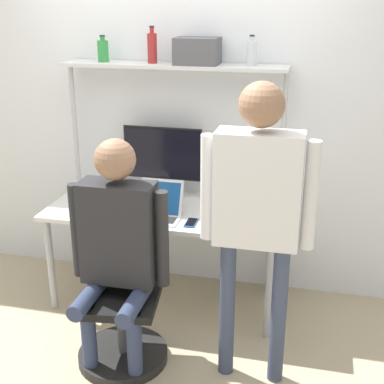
% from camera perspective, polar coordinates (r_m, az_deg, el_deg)
% --- Properties ---
extents(ground_plane, '(12.00, 12.00, 0.00)m').
position_cam_1_polar(ground_plane, '(3.83, -4.23, -14.19)').
color(ground_plane, tan).
extents(wall_back, '(8.00, 0.06, 2.70)m').
position_cam_1_polar(wall_back, '(4.02, -1.26, 8.53)').
color(wall_back, silver).
rests_on(wall_back, ground_plane).
extents(desk, '(1.68, 0.75, 0.74)m').
position_cam_1_polar(desk, '(3.85, -2.71, -2.72)').
color(desk, silver).
rests_on(desk, ground_plane).
extents(shelf_unit, '(1.59, 0.27, 1.72)m').
position_cam_1_polar(shelf_unit, '(3.84, -1.94, 9.63)').
color(shelf_unit, silver).
rests_on(shelf_unit, ground_plane).
extents(monitor, '(0.59, 0.19, 0.53)m').
position_cam_1_polar(monitor, '(3.96, -3.16, 3.74)').
color(monitor, black).
rests_on(monitor, desk).
extents(laptop, '(0.30, 0.26, 0.25)m').
position_cam_1_polar(laptop, '(3.65, -3.45, -1.64)').
color(laptop, silver).
rests_on(laptop, desk).
extents(cell_phone, '(0.07, 0.15, 0.01)m').
position_cam_1_polar(cell_phone, '(3.56, -0.09, -3.30)').
color(cell_phone, '#264C8C').
rests_on(cell_phone, desk).
extents(office_chair, '(0.56, 0.56, 0.91)m').
position_cam_1_polar(office_chair, '(3.44, -7.38, -13.11)').
color(office_chair, black).
rests_on(office_chair, ground_plane).
extents(person_seated, '(0.60, 0.48, 1.42)m').
position_cam_1_polar(person_seated, '(3.13, -8.00, -4.86)').
color(person_seated, '#2D3856').
rests_on(person_seated, ground_plane).
extents(person_standing, '(0.63, 0.24, 1.76)m').
position_cam_1_polar(person_standing, '(2.87, 7.01, -0.66)').
color(person_standing, '#38425B').
rests_on(person_standing, ground_plane).
extents(bottle_clear, '(0.07, 0.07, 0.20)m').
position_cam_1_polar(bottle_clear, '(3.68, 6.37, 14.53)').
color(bottle_clear, silver).
rests_on(bottle_clear, shelf_unit).
extents(bottle_red, '(0.07, 0.07, 0.25)m').
position_cam_1_polar(bottle_red, '(3.83, -4.27, 15.12)').
color(bottle_red, maroon).
rests_on(bottle_red, shelf_unit).
extents(bottle_green, '(0.08, 0.08, 0.18)m').
position_cam_1_polar(bottle_green, '(3.96, -9.47, 14.66)').
color(bottle_green, '#2D8C3F').
rests_on(bottle_green, shelf_unit).
extents(storage_box, '(0.30, 0.22, 0.18)m').
position_cam_1_polar(storage_box, '(3.75, 0.58, 14.81)').
color(storage_box, '#4C4C51').
rests_on(storage_box, shelf_unit).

